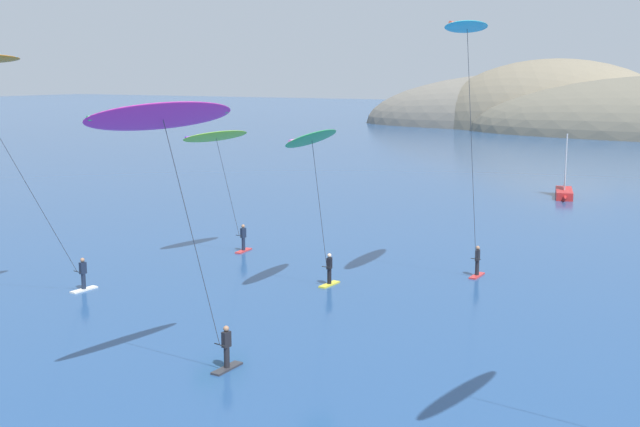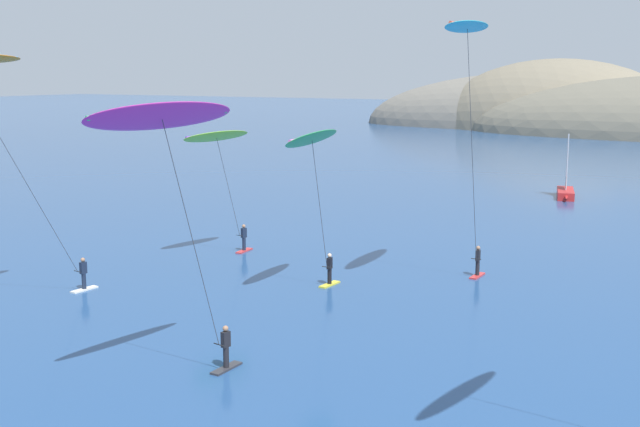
% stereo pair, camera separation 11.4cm
% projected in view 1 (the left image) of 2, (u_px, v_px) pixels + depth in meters
% --- Properties ---
extents(headland_island, '(114.90, 38.80, 27.39)m').
position_uv_depth(headland_island, '(616.00, 132.00, 149.46)').
color(headland_island, '#6B6656').
rests_on(headland_island, ground).
extents(sailboat_near, '(2.51, 5.96, 5.70)m').
position_uv_depth(sailboat_near, '(564.00, 191.00, 71.31)').
color(sailboat_near, '#B22323').
rests_on(sailboat_near, ground).
extents(kitesurfer_cyan, '(1.73, 7.18, 13.51)m').
position_uv_depth(kitesurfer_cyan, '(468.00, 46.00, 38.95)').
color(kitesurfer_cyan, red).
rests_on(kitesurfer_cyan, ground).
extents(kitesurfer_lime, '(2.48, 5.36, 7.74)m').
position_uv_depth(kitesurfer_lime, '(218.00, 145.00, 47.40)').
color(kitesurfer_lime, red).
rests_on(kitesurfer_lime, ground).
extents(kitesurfer_magenta, '(2.36, 6.58, 10.16)m').
position_uv_depth(kitesurfer_magenta, '(167.00, 133.00, 26.65)').
color(kitesurfer_magenta, '#2D2D33').
rests_on(kitesurfer_magenta, ground).
extents(kitesurfer_green, '(1.91, 5.54, 8.37)m').
position_uv_depth(kitesurfer_green, '(313.00, 149.00, 39.02)').
color(kitesurfer_green, yellow).
rests_on(kitesurfer_green, ground).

